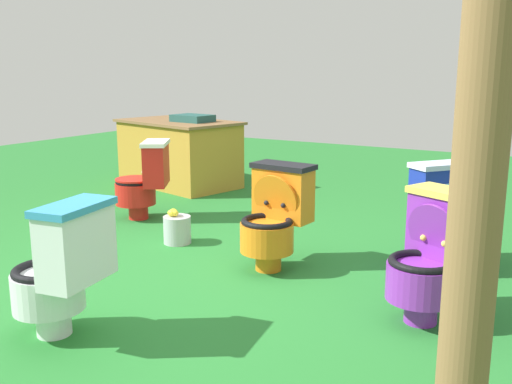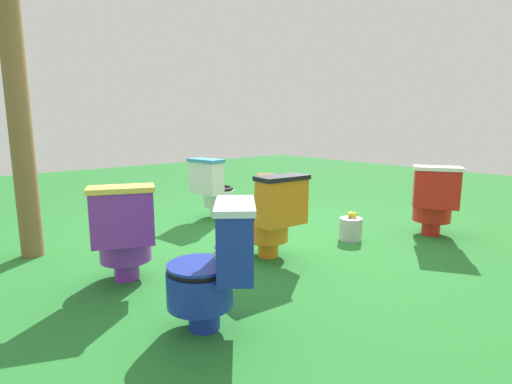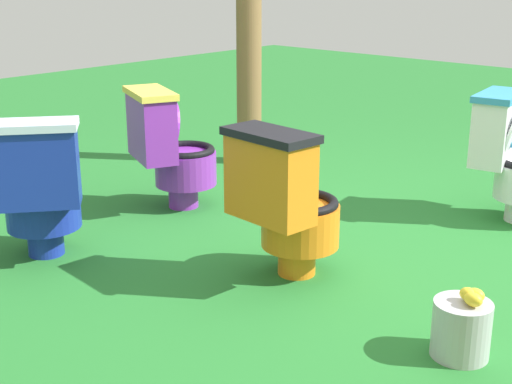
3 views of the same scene
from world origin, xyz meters
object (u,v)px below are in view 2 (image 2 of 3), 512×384
Objects in this scene: toilet_red at (434,201)px; small_crate at (266,185)px; toilet_blue at (216,266)px; toilet_white at (213,188)px; lemon_bucket at (351,228)px; toilet_orange at (274,216)px; wooden_post at (20,125)px; toilet_purple at (124,233)px.

toilet_red is 2.81m from small_crate.
toilet_blue reaches higher than small_crate.
lemon_bucket is (-0.53, 1.61, -0.26)m from toilet_white.
wooden_post is (1.55, -1.42, 0.75)m from toilet_orange.
small_crate is (-2.96, -2.87, -0.21)m from toilet_blue.
small_crate is 1.43× the size of lemon_bucket.
toilet_white is at bearing 4.08° from toilet_blue.
wooden_post is (1.96, 0.09, 0.75)m from toilet_white.
toilet_white is 1.00× the size of toilet_blue.
toilet_orange reaches higher than small_crate.
toilet_purple is 1.84× the size of small_crate.
toilet_orange is 2.95m from small_crate.
toilet_orange is at bearing 137.53° from wooden_post.
small_crate is at bearing -166.76° from wooden_post.
toilet_purple is 0.96m from toilet_blue.
toilet_blue is at bearing -120.20° from toilet_red.
toilet_orange is 1.77m from toilet_red.
wooden_post is (0.51, -2.06, 0.75)m from toilet_blue.
toilet_orange is 2.23m from wooden_post.
toilet_white and toilet_blue have the same top height.
toilet_purple is 3.64m from small_crate.
wooden_post reaches higher than toilet_red.
lemon_bucket is at bearing 8.94° from toilet_white.
toilet_red is 3.85m from wooden_post.
lemon_bucket is (-2.11, 0.42, -0.26)m from toilet_purple.
toilet_white is at bearing 179.45° from toilet_red.
toilet_blue is 4.13m from small_crate.
toilet_orange is at bearing 8.67° from toilet_purple.
wooden_post is 8.14× the size of lemon_bucket.
small_crate is (-1.92, -2.23, -0.21)m from toilet_orange.
small_crate is (-3.09, -1.92, -0.21)m from toilet_purple.
toilet_purple reaches higher than lemon_bucket.
toilet_blue is at bearing 15.23° from lemon_bucket.
toilet_red reaches higher than small_crate.
toilet_purple reaches higher than small_crate.
toilet_red and toilet_blue have the same top height.
toilet_white is (1.26, -2.07, 0.00)m from toilet_red.
toilet_white is 2.63× the size of lemon_bucket.
toilet_purple is (2.84, -0.88, 0.00)m from toilet_red.
toilet_white and toilet_purple have the same top height.
lemon_bucket is at bearing -1.22° from toilet_orange.
toilet_blue is (-0.13, 0.96, -0.00)m from toilet_purple.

